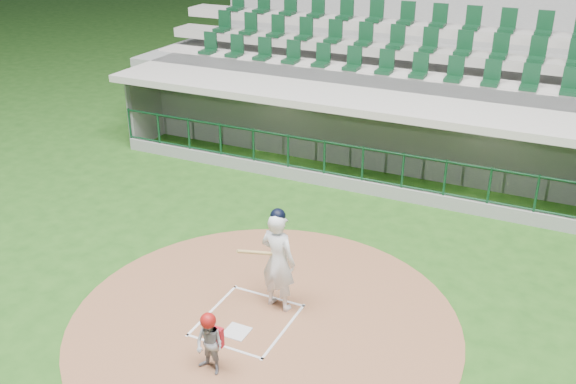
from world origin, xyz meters
name	(u,v)px	position (x,y,z in m)	size (l,w,h in m)	color
ground	(255,312)	(0.00, 0.00, 0.00)	(120.00, 120.00, 0.00)	#204C15
dirt_circle	(264,322)	(0.30, -0.20, 0.01)	(7.20, 7.20, 0.01)	brown
home_plate	(237,332)	(0.00, -0.70, 0.02)	(0.43, 0.43, 0.02)	silver
batter_box_chalk	(247,320)	(0.00, -0.30, 0.02)	(1.55, 1.80, 0.01)	white
dugout_structure	(388,136)	(0.08, 7.83, 0.96)	(16.40, 3.70, 3.00)	slate
seating_deck	(415,93)	(0.00, 10.91, 1.42)	(17.00, 6.72, 5.15)	gray
batter	(278,260)	(0.32, 0.35, 1.04)	(0.94, 0.94, 2.07)	white
catcher	(210,343)	(0.13, -1.77, 0.58)	(0.58, 0.49, 1.14)	#929397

